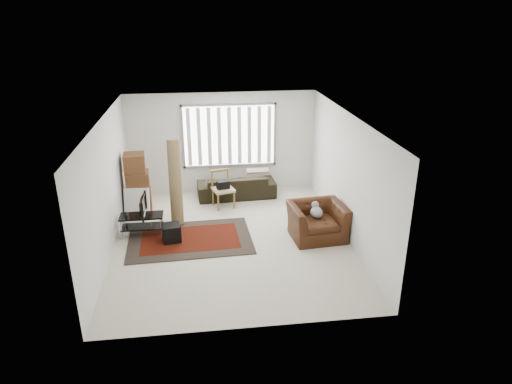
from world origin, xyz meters
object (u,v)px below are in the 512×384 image
sofa (236,183)px  armchair (317,219)px  moving_boxes (137,186)px  side_chair (223,188)px  tv_stand (142,220)px

sofa → armchair: bearing=118.1°
moving_boxes → armchair: 4.44m
side_chair → armchair: size_ratio=0.74×
tv_stand → armchair: armchair is taller
sofa → side_chair: 0.74m
side_chair → armchair: (1.93, -1.94, -0.07)m
tv_stand → side_chair: (1.88, 1.33, 0.17)m
tv_stand → side_chair: 2.31m
moving_boxes → sofa: 2.58m
side_chair → armchair: bearing=-61.2°
sofa → armchair: 2.98m
tv_stand → moving_boxes: (-0.20, 1.27, 0.36)m
sofa → armchair: armchair is taller
moving_boxes → sofa: moving_boxes is taller
tv_stand → moving_boxes: 1.33m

